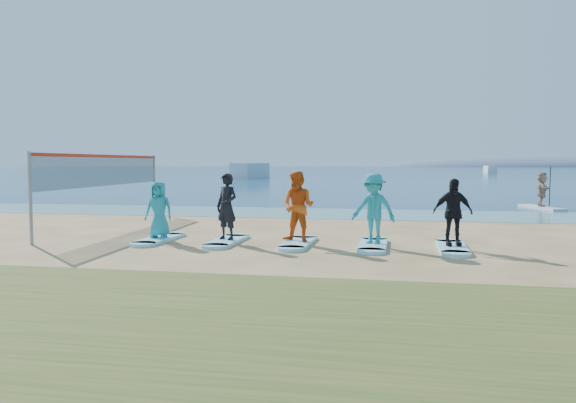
% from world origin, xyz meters
% --- Properties ---
extents(ground, '(600.00, 600.00, 0.00)m').
position_xyz_m(ground, '(0.00, 0.00, 0.00)').
color(ground, tan).
rests_on(ground, ground).
extents(shallow_water, '(600.00, 600.00, 0.00)m').
position_xyz_m(shallow_water, '(0.00, 10.50, 0.01)').
color(shallow_water, teal).
rests_on(shallow_water, ground).
extents(ocean, '(600.00, 600.00, 0.00)m').
position_xyz_m(ocean, '(0.00, 160.00, 0.01)').
color(ocean, navy).
rests_on(ocean, ground).
extents(volleyball_net, '(0.65, 9.07, 2.50)m').
position_xyz_m(volleyball_net, '(-7.69, 4.29, 1.90)').
color(volleyball_net, gray).
rests_on(volleyball_net, ground).
extents(paddleboard, '(1.61, 3.07, 0.12)m').
position_xyz_m(paddleboard, '(8.91, 14.85, 0.06)').
color(paddleboard, silver).
rests_on(paddleboard, ground).
extents(paddleboarder, '(0.64, 1.56, 1.63)m').
position_xyz_m(paddleboarder, '(8.91, 14.85, 0.94)').
color(paddleboarder, tan).
rests_on(paddleboarder, paddleboard).
extents(boat_offshore_a, '(3.68, 8.75, 2.11)m').
position_xyz_m(boat_offshore_a, '(-18.32, 63.25, 0.00)').
color(boat_offshore_a, silver).
rests_on(boat_offshore_a, ground).
extents(boat_offshore_b, '(2.02, 5.98, 1.49)m').
position_xyz_m(boat_offshore_b, '(21.43, 112.70, 0.00)').
color(boat_offshore_b, silver).
rests_on(boat_offshore_b, ground).
extents(surfboard_0, '(0.70, 2.20, 0.09)m').
position_xyz_m(surfboard_0, '(-4.37, 1.19, 0.04)').
color(surfboard_0, '#A3EEFD').
rests_on(surfboard_0, ground).
extents(student_0, '(0.79, 0.53, 1.58)m').
position_xyz_m(student_0, '(-4.37, 1.19, 0.88)').
color(student_0, teal).
rests_on(student_0, surfboard_0).
extents(surfboard_1, '(0.70, 2.20, 0.09)m').
position_xyz_m(surfboard_1, '(-2.38, 1.19, 0.04)').
color(surfboard_1, '#A3EEFD').
rests_on(surfboard_1, ground).
extents(student_1, '(0.78, 0.67, 1.82)m').
position_xyz_m(student_1, '(-2.38, 1.19, 1.00)').
color(student_1, black).
rests_on(student_1, surfboard_1).
extents(surfboard_2, '(0.70, 2.20, 0.09)m').
position_xyz_m(surfboard_2, '(-0.39, 1.19, 0.04)').
color(surfboard_2, '#A3EEFD').
rests_on(surfboard_2, ground).
extents(student_2, '(1.08, 0.95, 1.88)m').
position_xyz_m(student_2, '(-0.39, 1.19, 1.03)').
color(student_2, '#D45516').
rests_on(student_2, surfboard_2).
extents(surfboard_3, '(0.70, 2.20, 0.09)m').
position_xyz_m(surfboard_3, '(1.60, 1.19, 0.04)').
color(surfboard_3, '#A3EEFD').
rests_on(surfboard_3, ground).
extents(student_3, '(1.35, 1.05, 1.84)m').
position_xyz_m(student_3, '(1.60, 1.19, 1.01)').
color(student_3, teal).
rests_on(student_3, surfboard_3).
extents(surfboard_4, '(0.70, 2.20, 0.09)m').
position_xyz_m(surfboard_4, '(3.59, 1.19, 0.04)').
color(surfboard_4, '#A3EEFD').
rests_on(surfboard_4, ground).
extents(student_4, '(1.06, 0.61, 1.71)m').
position_xyz_m(student_4, '(3.59, 1.19, 0.94)').
color(student_4, black).
rests_on(student_4, surfboard_4).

